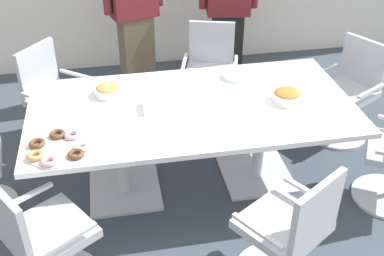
{
  "coord_description": "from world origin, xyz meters",
  "views": [
    {
      "loc": [
        -0.56,
        -2.99,
        2.56
      ],
      "look_at": [
        0.0,
        0.0,
        0.55
      ],
      "focal_mm": 44.62,
      "sensor_mm": 36.0,
      "label": 1
    }
  ],
  "objects_px": {
    "office_chair_2": "(288,236)",
    "person_standing_0": "(134,7)",
    "office_chair_6": "(57,102)",
    "office_chair_4": "(347,96)",
    "conference_table": "(192,120)",
    "office_chair_1": "(42,243)",
    "person_standing_1": "(228,7)",
    "plate_stack": "(236,76)",
    "snack_bowl_cookies": "(109,90)",
    "donut_platter": "(59,148)",
    "snack_bowl_pretzels": "(287,96)",
    "office_chair_5": "(210,77)",
    "napkin_pile": "(156,106)"
  },
  "relations": [
    {
      "from": "office_chair_5",
      "to": "napkin_pile",
      "type": "distance_m",
      "value": 1.31
    },
    {
      "from": "snack_bowl_cookies",
      "to": "donut_platter",
      "type": "xyz_separation_m",
      "value": [
        -0.35,
        -0.67,
        -0.03
      ]
    },
    {
      "from": "snack_bowl_cookies",
      "to": "donut_platter",
      "type": "height_order",
      "value": "snack_bowl_cookies"
    },
    {
      "from": "snack_bowl_pretzels",
      "to": "plate_stack",
      "type": "relative_size",
      "value": 1.03
    },
    {
      "from": "office_chair_2",
      "to": "plate_stack",
      "type": "bearing_deg",
      "value": 56.11
    },
    {
      "from": "snack_bowl_pretzels",
      "to": "donut_platter",
      "type": "bearing_deg",
      "value": -168.9
    },
    {
      "from": "office_chair_4",
      "to": "person_standing_0",
      "type": "distance_m",
      "value": 2.19
    },
    {
      "from": "office_chair_1",
      "to": "office_chair_6",
      "type": "xyz_separation_m",
      "value": [
        0.0,
        1.7,
        0.0
      ]
    },
    {
      "from": "office_chair_4",
      "to": "person_standing_0",
      "type": "relative_size",
      "value": 0.49
    },
    {
      "from": "person_standing_0",
      "to": "plate_stack",
      "type": "bearing_deg",
      "value": 103.63
    },
    {
      "from": "office_chair_1",
      "to": "plate_stack",
      "type": "bearing_deg",
      "value": 95.58
    },
    {
      "from": "office_chair_6",
      "to": "plate_stack",
      "type": "distance_m",
      "value": 1.62
    },
    {
      "from": "conference_table",
      "to": "donut_platter",
      "type": "height_order",
      "value": "donut_platter"
    },
    {
      "from": "snack_bowl_cookies",
      "to": "plate_stack",
      "type": "distance_m",
      "value": 1.04
    },
    {
      "from": "person_standing_1",
      "to": "office_chair_4",
      "type": "bearing_deg",
      "value": 134.08
    },
    {
      "from": "snack_bowl_pretzels",
      "to": "person_standing_1",
      "type": "bearing_deg",
      "value": 90.67
    },
    {
      "from": "office_chair_4",
      "to": "office_chair_6",
      "type": "xyz_separation_m",
      "value": [
        -2.61,
        0.37,
        0.0
      ]
    },
    {
      "from": "office_chair_5",
      "to": "office_chair_6",
      "type": "height_order",
      "value": "same"
    },
    {
      "from": "snack_bowl_cookies",
      "to": "donut_platter",
      "type": "bearing_deg",
      "value": -117.29
    },
    {
      "from": "donut_platter",
      "to": "person_standing_1",
      "type": "bearing_deg",
      "value": 51.33
    },
    {
      "from": "office_chair_1",
      "to": "office_chair_4",
      "type": "distance_m",
      "value": 2.93
    },
    {
      "from": "snack_bowl_pretzels",
      "to": "office_chair_5",
      "type": "bearing_deg",
      "value": 105.93
    },
    {
      "from": "plate_stack",
      "to": "napkin_pile",
      "type": "height_order",
      "value": "napkin_pile"
    },
    {
      "from": "snack_bowl_cookies",
      "to": "napkin_pile",
      "type": "relative_size",
      "value": 1.09
    },
    {
      "from": "office_chair_2",
      "to": "office_chair_5",
      "type": "height_order",
      "value": "same"
    },
    {
      "from": "plate_stack",
      "to": "office_chair_5",
      "type": "bearing_deg",
      "value": 94.31
    },
    {
      "from": "conference_table",
      "to": "person_standing_0",
      "type": "distance_m",
      "value": 1.62
    },
    {
      "from": "office_chair_4",
      "to": "napkin_pile",
      "type": "bearing_deg",
      "value": 76.87
    },
    {
      "from": "office_chair_2",
      "to": "person_standing_0",
      "type": "distance_m",
      "value": 2.77
    },
    {
      "from": "conference_table",
      "to": "snack_bowl_cookies",
      "type": "bearing_deg",
      "value": 155.49
    },
    {
      "from": "conference_table",
      "to": "snack_bowl_cookies",
      "type": "xyz_separation_m",
      "value": [
        -0.6,
        0.27,
        0.17
      ]
    },
    {
      "from": "office_chair_6",
      "to": "office_chair_2",
      "type": "bearing_deg",
      "value": 75.4
    },
    {
      "from": "office_chair_6",
      "to": "napkin_pile",
      "type": "height_order",
      "value": "office_chair_6"
    },
    {
      "from": "person_standing_1",
      "to": "plate_stack",
      "type": "height_order",
      "value": "person_standing_1"
    },
    {
      "from": "snack_bowl_pretzels",
      "to": "napkin_pile",
      "type": "distance_m",
      "value": 0.98
    },
    {
      "from": "office_chair_2",
      "to": "person_standing_0",
      "type": "relative_size",
      "value": 0.49
    },
    {
      "from": "office_chair_1",
      "to": "napkin_pile",
      "type": "relative_size",
      "value": 4.61
    },
    {
      "from": "office_chair_4",
      "to": "plate_stack",
      "type": "distance_m",
      "value": 1.16
    },
    {
      "from": "office_chair_4",
      "to": "office_chair_5",
      "type": "bearing_deg",
      "value": 34.52
    },
    {
      "from": "office_chair_1",
      "to": "donut_platter",
      "type": "relative_size",
      "value": 2.26
    },
    {
      "from": "office_chair_4",
      "to": "snack_bowl_cookies",
      "type": "height_order",
      "value": "office_chair_4"
    },
    {
      "from": "office_chair_1",
      "to": "person_standing_1",
      "type": "height_order",
      "value": "person_standing_1"
    },
    {
      "from": "conference_table",
      "to": "napkin_pile",
      "type": "bearing_deg",
      "value": -179.23
    },
    {
      "from": "conference_table",
      "to": "office_chair_5",
      "type": "distance_m",
      "value": 1.16
    },
    {
      "from": "donut_platter",
      "to": "office_chair_6",
      "type": "bearing_deg",
      "value": 95.89
    },
    {
      "from": "office_chair_6",
      "to": "snack_bowl_pretzels",
      "type": "xyz_separation_m",
      "value": [
        1.78,
        -0.93,
        0.39
      ]
    },
    {
      "from": "office_chair_6",
      "to": "snack_bowl_cookies",
      "type": "height_order",
      "value": "office_chair_6"
    },
    {
      "from": "office_chair_6",
      "to": "office_chair_4",
      "type": "bearing_deg",
      "value": 119.88
    },
    {
      "from": "conference_table",
      "to": "office_chair_2",
      "type": "relative_size",
      "value": 2.64
    },
    {
      "from": "office_chair_2",
      "to": "office_chair_6",
      "type": "xyz_separation_m",
      "value": [
        -1.47,
        1.92,
        0.0
      ]
    }
  ]
}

